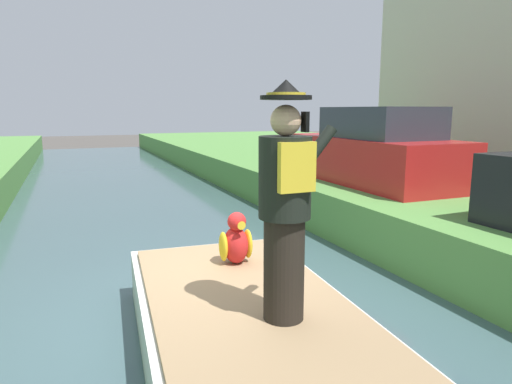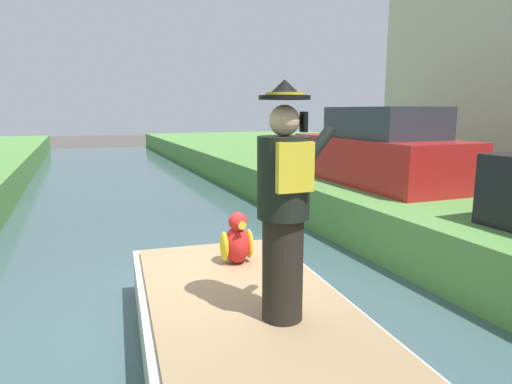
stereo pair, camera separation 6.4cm
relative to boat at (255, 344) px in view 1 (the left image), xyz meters
name	(u,v)px [view 1 (the left image)]	position (x,y,z in m)	size (l,w,h in m)	color
ground_plane	(210,321)	(0.00, 1.34, -0.40)	(80.00, 80.00, 0.00)	#4C4742
canal_water	(210,317)	(0.00, 1.34, -0.35)	(5.43, 48.00, 0.10)	#3D565B
boat	(255,344)	(0.00, 0.00, 0.00)	(2.12, 4.33, 0.61)	silver
person_pirate	(286,204)	(0.16, -0.22, 1.23)	(0.61, 0.42, 1.85)	black
parrot_plush	(236,241)	(0.25, 1.16, 0.55)	(0.36, 0.34, 0.57)	red
parked_car_red	(374,151)	(4.33, 4.23, 1.13)	(1.73, 4.01, 1.50)	red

